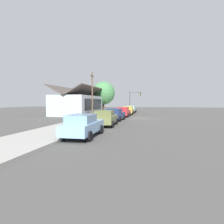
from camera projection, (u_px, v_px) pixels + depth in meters
The scene contains 13 objects.
ground_plane at pixel (139, 118), 28.35m from camera, with size 120.00×120.00×0.00m, color #4C4947.
sidewalk_curb at pixel (102, 117), 29.52m from camera, with size 60.00×4.20×0.16m, color #A3A099.
car_skyblue at pixel (83, 125), 13.25m from camera, with size 4.79×2.07×1.59m.
car_olive at pixel (106, 118), 19.45m from camera, with size 4.76×2.25×1.59m.
car_navy at pixel (115, 114), 24.99m from camera, with size 4.58×2.20×1.59m.
car_cherry at pixel (123, 112), 31.17m from camera, with size 4.75×2.01×1.59m.
car_mustard at pixel (128, 110), 37.09m from camera, with size 4.88×2.06×1.59m.
car_seafoam at pixel (131, 109), 42.93m from camera, with size 4.68×1.95×1.59m.
storefront_building at pixel (78, 104), 36.58m from camera, with size 13.03×6.49×5.37m.
shade_tree at pixel (103, 93), 43.80m from camera, with size 5.29×5.29×7.08m.
traffic_light_main at pixel (134, 98), 47.00m from camera, with size 0.37×2.79×5.20m.
utility_pole_wooden at pixel (92, 93), 32.77m from camera, with size 1.80×0.24×7.50m.
fire_hydrant_red at pixel (111, 115), 28.76m from camera, with size 0.22×0.22×0.71m.
Camera 1 is at (-28.47, -2.01, 2.46)m, focal length 30.62 mm.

